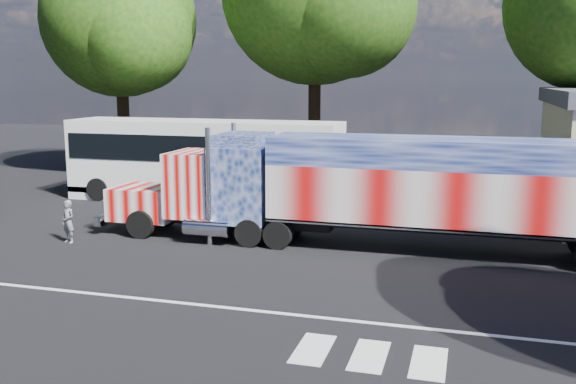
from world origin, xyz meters
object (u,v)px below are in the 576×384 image
(semi_truck, at_px, (385,188))
(woman, at_px, (68,222))
(tree_nw_a, at_px, (121,20))
(coach_bus, at_px, (204,160))

(semi_truck, height_order, woman, semi_truck)
(woman, bearing_deg, semi_truck, 31.45)
(woman, height_order, tree_nw_a, tree_nw_a)
(semi_truck, bearing_deg, tree_nw_a, 142.88)
(coach_bus, distance_m, woman, 8.63)
(semi_truck, bearing_deg, coach_bus, 146.13)
(semi_truck, xyz_separation_m, coach_bus, (-9.18, 6.16, -0.14))
(semi_truck, relative_size, tree_nw_a, 1.40)
(woman, relative_size, tree_nw_a, 0.11)
(semi_truck, bearing_deg, woman, -167.97)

